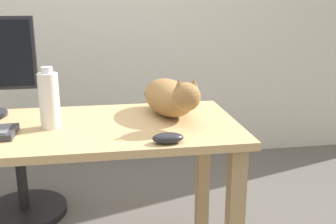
% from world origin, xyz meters
% --- Properties ---
extents(desk, '(1.60, 0.61, 0.75)m').
position_xyz_m(desk, '(0.00, 0.00, 0.64)').
color(desk, tan).
rests_on(desk, ground_plane).
extents(office_chair, '(0.51, 0.49, 0.95)m').
position_xyz_m(office_chair, '(-0.27, 0.68, 0.42)').
color(office_chair, black).
rests_on(office_chair, ground_plane).
extents(cat, '(0.24, 0.61, 0.20)m').
position_xyz_m(cat, '(0.55, 0.08, 0.83)').
color(cat, olive).
rests_on(cat, desk).
extents(computer_mouse, '(0.11, 0.06, 0.04)m').
position_xyz_m(computer_mouse, '(0.48, -0.25, 0.77)').
color(computer_mouse, '#232328').
rests_on(computer_mouse, desk).
extents(water_bottle, '(0.08, 0.08, 0.24)m').
position_xyz_m(water_bottle, '(0.07, -0.01, 0.86)').
color(water_bottle, silver).
rests_on(water_bottle, desk).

